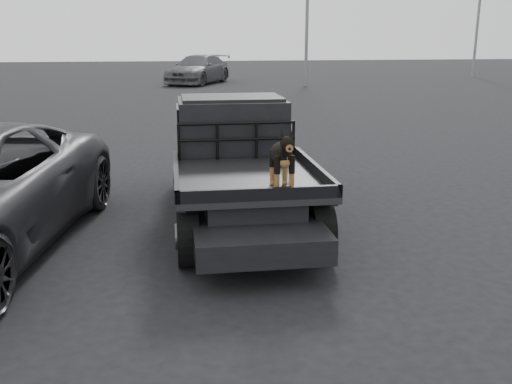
{
  "coord_description": "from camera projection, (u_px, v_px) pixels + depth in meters",
  "views": [
    {
      "loc": [
        -0.93,
        -5.85,
        2.75
      ],
      "look_at": [
        -0.08,
        -0.11,
        1.16
      ],
      "focal_mm": 40.0,
      "sensor_mm": 36.0,
      "label": 1
    }
  ],
  "objects": [
    {
      "name": "ground",
      "position": [
        262.0,
        288.0,
        6.44
      ],
      "size": [
        120.0,
        120.0,
        0.0
      ],
      "primitive_type": "plane",
      "color": "black",
      "rests_on": "ground"
    },
    {
      "name": "flatbed_ute",
      "position": [
        239.0,
        191.0,
        8.69
      ],
      "size": [
        2.0,
        5.4,
        0.92
      ],
      "primitive_type": null,
      "color": "black",
      "rests_on": "ground"
    },
    {
      "name": "ute_cab",
      "position": [
        232.0,
        123.0,
        9.36
      ],
      "size": [
        1.72,
        1.3,
        0.88
      ],
      "primitive_type": null,
      "color": "black",
      "rests_on": "flatbed_ute"
    },
    {
      "name": "headache_rack",
      "position": [
        237.0,
        141.0,
        8.68
      ],
      "size": [
        1.8,
        0.08,
        0.55
      ],
      "primitive_type": null,
      "color": "black",
      "rests_on": "flatbed_ute"
    },
    {
      "name": "dog",
      "position": [
        282.0,
        159.0,
        6.98
      ],
      "size": [
        0.32,
        0.6,
        0.74
      ],
      "primitive_type": null,
      "color": "black",
      "rests_on": "flatbed_ute"
    },
    {
      "name": "distant_car_b",
      "position": [
        198.0,
        69.0,
        33.58
      ],
      "size": [
        4.6,
        6.09,
        1.64
      ],
      "primitive_type": "imported",
      "rotation": [
        0.0,
        0.0,
        -0.47
      ],
      "color": "#49494E",
      "rests_on": "ground"
    }
  ]
}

